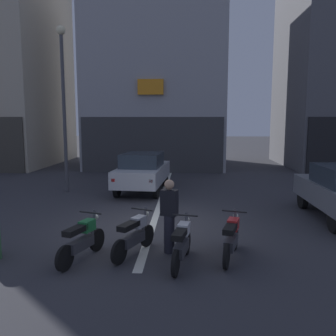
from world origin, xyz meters
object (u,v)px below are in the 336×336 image
(car_silver_crossing_near, at_px, (143,171))
(motorcycle_green_row_leftmost, at_px, (82,239))
(motorcycle_white_row_centre, at_px, (182,243))
(motorcycle_red_row_right_mid, at_px, (231,238))
(street_lamp, at_px, (63,93))
(person_by_motorcycles, at_px, (169,216))
(motorcycle_silver_row_left_mid, at_px, (134,235))

(car_silver_crossing_near, xyz_separation_m, motorcycle_green_row_leftmost, (-0.36, -7.30, -0.43))
(motorcycle_white_row_centre, xyz_separation_m, motorcycle_red_row_right_mid, (1.06, 0.39, 0.00))
(motorcycle_red_row_right_mid, bearing_deg, car_silver_crossing_near, 111.91)
(street_lamp, height_order, motorcycle_green_row_leftmost, street_lamp)
(car_silver_crossing_near, xyz_separation_m, street_lamp, (-3.20, -0.22, 3.22))
(car_silver_crossing_near, relative_size, person_by_motorcycles, 2.53)
(street_lamp, xyz_separation_m, motorcycle_silver_row_left_mid, (3.90, -6.72, -3.64))
(car_silver_crossing_near, relative_size, motorcycle_red_row_right_mid, 2.60)
(motorcycle_white_row_centre, bearing_deg, motorcycle_silver_row_left_mid, 156.32)
(motorcycle_silver_row_left_mid, bearing_deg, motorcycle_red_row_right_mid, -2.09)
(street_lamp, bearing_deg, motorcycle_white_row_centre, -55.38)
(motorcycle_green_row_leftmost, relative_size, motorcycle_white_row_centre, 0.97)
(motorcycle_white_row_centre, bearing_deg, car_silver_crossing_near, 103.36)
(motorcycle_green_row_leftmost, height_order, motorcycle_silver_row_left_mid, same)
(motorcycle_silver_row_left_mid, xyz_separation_m, person_by_motorcycles, (0.77, 0.17, 0.40))
(car_silver_crossing_near, xyz_separation_m, motorcycle_silver_row_left_mid, (0.70, -6.94, -0.43))
(car_silver_crossing_near, relative_size, motorcycle_white_row_centre, 2.55)
(street_lamp, xyz_separation_m, motorcycle_green_row_leftmost, (2.84, -7.08, -3.64))
(car_silver_crossing_near, bearing_deg, street_lamp, -176.16)
(car_silver_crossing_near, bearing_deg, motorcycle_silver_row_left_mid, -84.25)
(motorcycle_red_row_right_mid, height_order, person_by_motorcycles, person_by_motorcycles)
(person_by_motorcycles, bearing_deg, motorcycle_silver_row_left_mid, -167.54)
(person_by_motorcycles, bearing_deg, motorcycle_white_row_centre, -65.12)
(motorcycle_white_row_centre, height_order, person_by_motorcycles, person_by_motorcycles)
(car_silver_crossing_near, bearing_deg, motorcycle_green_row_leftmost, -92.86)
(car_silver_crossing_near, distance_m, motorcycle_red_row_right_mid, 7.58)
(car_silver_crossing_near, distance_m, motorcycle_white_row_centre, 7.62)
(street_lamp, bearing_deg, person_by_motorcycles, -54.54)
(motorcycle_silver_row_left_mid, xyz_separation_m, motorcycle_white_row_centre, (1.06, -0.46, 0.00))
(street_lamp, bearing_deg, car_silver_crossing_near, 3.84)
(motorcycle_green_row_leftmost, height_order, person_by_motorcycles, person_by_motorcycles)
(motorcycle_green_row_leftmost, distance_m, motorcycle_silver_row_left_mid, 1.12)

